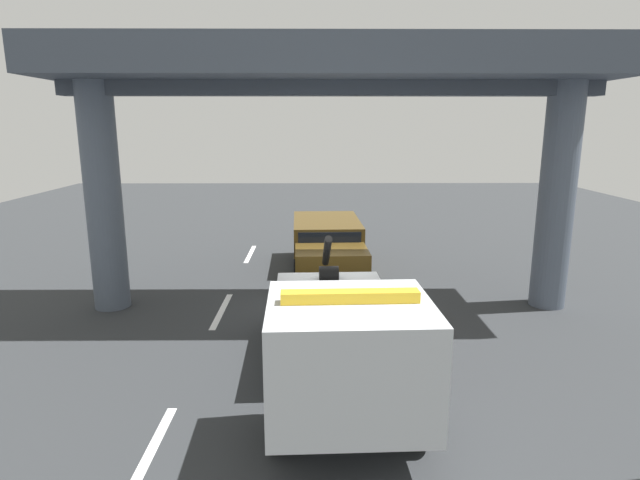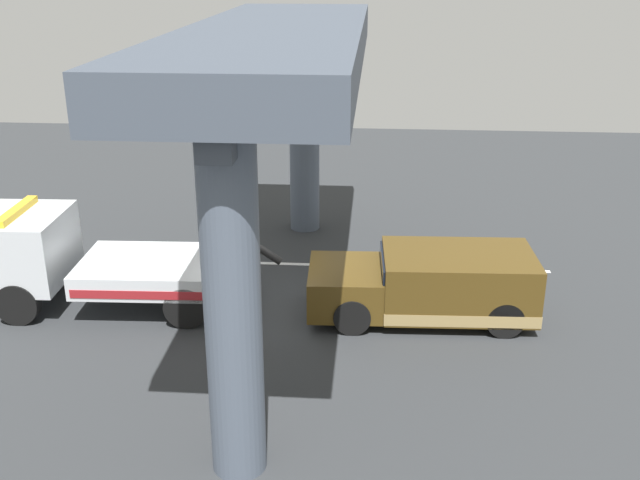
% 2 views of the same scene
% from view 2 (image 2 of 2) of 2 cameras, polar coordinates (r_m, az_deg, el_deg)
% --- Properties ---
extents(ground_plane, '(60.00, 40.00, 0.10)m').
position_cam_2_polar(ground_plane, '(17.96, -4.11, -5.51)').
color(ground_plane, '#2D3033').
extents(lane_stripe_west, '(2.60, 0.16, 0.01)m').
position_cam_2_polar(lane_stripe_west, '(20.63, 13.80, -2.27)').
color(lane_stripe_west, silver).
rests_on(lane_stripe_west, ground).
extents(lane_stripe_mid, '(2.60, 0.16, 0.01)m').
position_cam_2_polar(lane_stripe_mid, '(20.48, -2.98, -1.82)').
color(lane_stripe_mid, silver).
rests_on(lane_stripe_mid, ground).
extents(lane_stripe_east, '(2.60, 0.16, 0.01)m').
position_cam_2_polar(lane_stripe_east, '(22.03, -18.66, -1.27)').
color(lane_stripe_east, silver).
rests_on(lane_stripe_east, ground).
extents(tow_truck_white, '(7.29, 2.59, 2.46)m').
position_cam_2_polar(tow_truck_white, '(18.56, -17.90, -1.38)').
color(tow_truck_white, silver).
rests_on(tow_truck_white, ground).
extents(towed_van_green, '(5.27, 2.37, 1.58)m').
position_cam_2_polar(towed_van_green, '(17.48, 8.63, -3.47)').
color(towed_van_green, '#4C3814').
rests_on(towed_van_green, ground).
extents(overpass_structure, '(3.60, 13.56, 6.62)m').
position_cam_2_polar(overpass_structure, '(16.18, -3.29, 12.60)').
color(overpass_structure, '#4C5666').
rests_on(overpass_structure, ground).
extents(traffic_cone_orange, '(0.61, 0.61, 0.73)m').
position_cam_2_polar(traffic_cone_orange, '(15.86, -6.88, -7.83)').
color(traffic_cone_orange, orange).
rests_on(traffic_cone_orange, ground).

